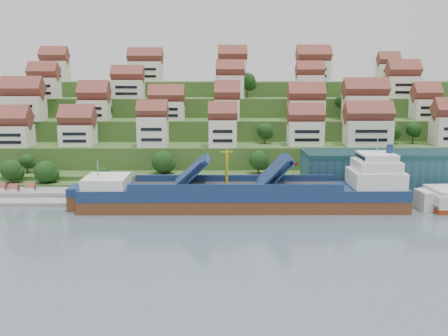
{
  "coord_description": "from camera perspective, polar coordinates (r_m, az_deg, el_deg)",
  "views": [
    {
      "loc": [
        -1.3,
        -122.43,
        32.74
      ],
      "look_at": [
        -0.85,
        14.0,
        8.0
      ],
      "focal_mm": 40.0,
      "sensor_mm": 36.0,
      "label": 1
    }
  ],
  "objects": [
    {
      "name": "hillside_village",
      "position": [
        183.21,
        0.86,
        7.65
      ],
      "size": [
        155.89,
        62.11,
        28.92
      ],
      "color": "white",
      "rests_on": "ground"
    },
    {
      "name": "flagpole",
      "position": [
        136.32,
        8.0,
        -0.76
      ],
      "size": [
        1.28,
        0.16,
        8.0
      ],
      "color": "gray",
      "rests_on": "quay"
    },
    {
      "name": "ground",
      "position": [
        126.74,
        0.41,
        -4.69
      ],
      "size": [
        300.0,
        300.0,
        0.0
      ],
      "primitive_type": "plane",
      "color": "slate",
      "rests_on": "ground"
    },
    {
      "name": "beach_huts",
      "position": [
        148.74,
        -23.45,
        -2.47
      ],
      "size": [
        14.4,
        3.7,
        2.2
      ],
      "color": "white",
      "rests_on": "pebble_beach"
    },
    {
      "name": "cargo_ship",
      "position": [
        126.37,
        3.24,
        -3.16
      ],
      "size": [
        81.22,
        12.82,
        18.05
      ],
      "rotation": [
        0.0,
        0.0,
        0.0
      ],
      "color": "brown",
      "rests_on": "ground"
    },
    {
      "name": "hillside",
      "position": [
        227.07,
        0.14,
        4.7
      ],
      "size": [
        260.0,
        128.0,
        31.0
      ],
      "color": "#2D4C1E",
      "rests_on": "ground"
    },
    {
      "name": "hillside_trees",
      "position": [
        162.93,
        -4.38,
        3.73
      ],
      "size": [
        140.3,
        60.68,
        31.96
      ],
      "color": "#193E14",
      "rests_on": "ground"
    },
    {
      "name": "pebble_beach",
      "position": [
        149.42,
        -22.51,
        -2.98
      ],
      "size": [
        45.0,
        20.0,
        1.0
      ],
      "primitive_type": "cube",
      "color": "gray",
      "rests_on": "ground"
    },
    {
      "name": "warehouse",
      "position": [
        151.44,
        20.42,
        -0.08
      ],
      "size": [
        60.0,
        15.0,
        10.0
      ],
      "primitive_type": "cube",
      "color": "#214959",
      "rests_on": "quay"
    },
    {
      "name": "quay",
      "position": [
        142.63,
        8.41,
        -2.65
      ],
      "size": [
        180.0,
        14.0,
        2.2
      ],
      "primitive_type": "cube",
      "color": "gray",
      "rests_on": "ground"
    }
  ]
}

